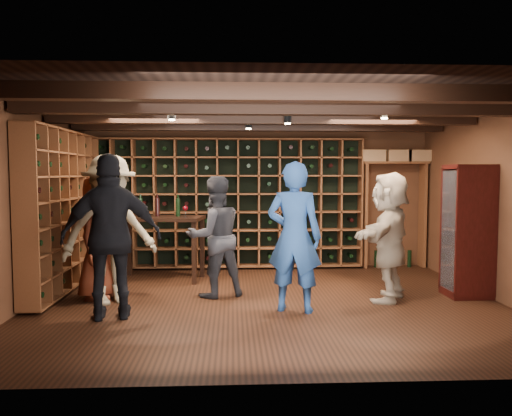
{
  "coord_description": "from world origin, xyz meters",
  "views": [
    {
      "loc": [
        -0.45,
        -6.32,
        1.67
      ],
      "look_at": [
        -0.14,
        0.2,
        1.21
      ],
      "focal_mm": 35.0,
      "sensor_mm": 36.0,
      "label": 1
    }
  ],
  "objects_px": {
    "man_grey_suit": "(215,237)",
    "display_cabinet": "(467,233)",
    "man_blue_shirt": "(294,237)",
    "guest_red_floral": "(99,237)",
    "guest_khaki": "(110,230)",
    "guest_woman_black": "(112,237)",
    "guest_beige": "(389,236)",
    "tasting_table": "(160,225)"
  },
  "relations": [
    {
      "from": "man_grey_suit",
      "to": "display_cabinet",
      "type": "bearing_deg",
      "value": 155.21
    },
    {
      "from": "man_blue_shirt",
      "to": "man_grey_suit",
      "type": "height_order",
      "value": "man_blue_shirt"
    },
    {
      "from": "man_grey_suit",
      "to": "guest_red_floral",
      "type": "relative_size",
      "value": 0.99
    },
    {
      "from": "man_blue_shirt",
      "to": "guest_khaki",
      "type": "xyz_separation_m",
      "value": [
        -2.3,
        0.49,
        0.04
      ]
    },
    {
      "from": "guest_woman_black",
      "to": "guest_khaki",
      "type": "height_order",
      "value": "guest_khaki"
    },
    {
      "from": "guest_red_floral",
      "to": "guest_beige",
      "type": "height_order",
      "value": "guest_beige"
    },
    {
      "from": "guest_khaki",
      "to": "guest_beige",
      "type": "bearing_deg",
      "value": -33.65
    },
    {
      "from": "man_grey_suit",
      "to": "guest_woman_black",
      "type": "height_order",
      "value": "guest_woman_black"
    },
    {
      "from": "display_cabinet",
      "to": "guest_woman_black",
      "type": "distance_m",
      "value": 4.61
    },
    {
      "from": "guest_red_floral",
      "to": "guest_khaki",
      "type": "bearing_deg",
      "value": -127.45
    },
    {
      "from": "guest_red_floral",
      "to": "man_blue_shirt",
      "type": "bearing_deg",
      "value": -93.99
    },
    {
      "from": "man_grey_suit",
      "to": "tasting_table",
      "type": "height_order",
      "value": "man_grey_suit"
    },
    {
      "from": "man_grey_suit",
      "to": "guest_khaki",
      "type": "xyz_separation_m",
      "value": [
        -1.32,
        -0.29,
        0.14
      ]
    },
    {
      "from": "guest_khaki",
      "to": "man_blue_shirt",
      "type": "bearing_deg",
      "value": -45.62
    },
    {
      "from": "display_cabinet",
      "to": "guest_beige",
      "type": "xyz_separation_m",
      "value": [
        -1.11,
        -0.14,
        -0.02
      ]
    },
    {
      "from": "guest_woman_black",
      "to": "guest_beige",
      "type": "relative_size",
      "value": 1.12
    },
    {
      "from": "guest_khaki",
      "to": "guest_beige",
      "type": "height_order",
      "value": "guest_khaki"
    },
    {
      "from": "man_grey_suit",
      "to": "tasting_table",
      "type": "relative_size",
      "value": 1.16
    },
    {
      "from": "guest_red_floral",
      "to": "guest_woman_black",
      "type": "relative_size",
      "value": 0.87
    },
    {
      "from": "guest_khaki",
      "to": "guest_beige",
      "type": "xyz_separation_m",
      "value": [
        3.61,
        -0.01,
        -0.11
      ]
    },
    {
      "from": "guest_red_floral",
      "to": "guest_beige",
      "type": "distance_m",
      "value": 3.83
    },
    {
      "from": "display_cabinet",
      "to": "tasting_table",
      "type": "bearing_deg",
      "value": 163.64
    },
    {
      "from": "display_cabinet",
      "to": "guest_red_floral",
      "type": "height_order",
      "value": "display_cabinet"
    },
    {
      "from": "guest_woman_black",
      "to": "guest_red_floral",
      "type": "bearing_deg",
      "value": -77.15
    },
    {
      "from": "man_blue_shirt",
      "to": "man_grey_suit",
      "type": "relative_size",
      "value": 1.11
    },
    {
      "from": "display_cabinet",
      "to": "guest_khaki",
      "type": "height_order",
      "value": "guest_khaki"
    },
    {
      "from": "man_blue_shirt",
      "to": "tasting_table",
      "type": "height_order",
      "value": "man_blue_shirt"
    },
    {
      "from": "man_blue_shirt",
      "to": "tasting_table",
      "type": "relative_size",
      "value": 1.29
    },
    {
      "from": "guest_beige",
      "to": "tasting_table",
      "type": "relative_size",
      "value": 1.2
    },
    {
      "from": "guest_woman_black",
      "to": "tasting_table",
      "type": "xyz_separation_m",
      "value": [
        0.24,
        2.1,
        -0.08
      ]
    },
    {
      "from": "guest_woman_black",
      "to": "tasting_table",
      "type": "relative_size",
      "value": 1.35
    },
    {
      "from": "guest_beige",
      "to": "guest_red_floral",
      "type": "bearing_deg",
      "value": -62.44
    },
    {
      "from": "display_cabinet",
      "to": "tasting_table",
      "type": "distance_m",
      "value": 4.47
    },
    {
      "from": "man_blue_shirt",
      "to": "guest_woman_black",
      "type": "bearing_deg",
      "value": 23.33
    },
    {
      "from": "man_blue_shirt",
      "to": "guest_woman_black",
      "type": "height_order",
      "value": "guest_woman_black"
    },
    {
      "from": "display_cabinet",
      "to": "guest_red_floral",
      "type": "relative_size",
      "value": 1.07
    },
    {
      "from": "guest_red_floral",
      "to": "tasting_table",
      "type": "distance_m",
      "value": 1.3
    },
    {
      "from": "man_grey_suit",
      "to": "guest_red_floral",
      "type": "xyz_separation_m",
      "value": [
        -1.54,
        -0.04,
        0.01
      ]
    },
    {
      "from": "tasting_table",
      "to": "guest_red_floral",
      "type": "bearing_deg",
      "value": -110.66
    },
    {
      "from": "tasting_table",
      "to": "guest_woman_black",
      "type": "bearing_deg",
      "value": -87.65
    },
    {
      "from": "man_blue_shirt",
      "to": "guest_khaki",
      "type": "height_order",
      "value": "guest_khaki"
    },
    {
      "from": "man_grey_suit",
      "to": "man_blue_shirt",
      "type": "bearing_deg",
      "value": 119.27
    }
  ]
}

